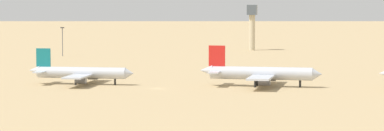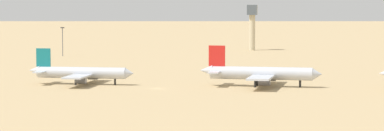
{
  "view_description": "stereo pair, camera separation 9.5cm",
  "coord_description": "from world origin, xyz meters",
  "px_view_note": "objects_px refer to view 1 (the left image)",
  "views": [
    {
      "loc": [
        50.82,
        -268.24,
        28.68
      ],
      "look_at": [
        8.37,
        16.3,
        6.0
      ],
      "focal_mm": 82.95,
      "sensor_mm": 36.0,
      "label": 1
    },
    {
      "loc": [
        50.91,
        -268.22,
        28.68
      ],
      "look_at": [
        8.37,
        16.3,
        6.0
      ],
      "focal_mm": 82.95,
      "sensor_mm": 36.0,
      "label": 2
    }
  ],
  "objects_px": {
    "control_tower": "(252,23)",
    "parked_jet_teal_2": "(81,73)",
    "parked_jet_red_3": "(260,73)",
    "light_pole_west": "(62,39)"
  },
  "relations": [
    {
      "from": "control_tower",
      "to": "light_pole_west",
      "type": "xyz_separation_m",
      "value": [
        -85.31,
        -59.54,
        -6.34
      ]
    },
    {
      "from": "parked_jet_red_3",
      "to": "control_tower",
      "type": "relative_size",
      "value": 1.63
    },
    {
      "from": "parked_jet_teal_2",
      "to": "control_tower",
      "type": "distance_m",
      "value": 193.58
    },
    {
      "from": "parked_jet_red_3",
      "to": "light_pole_west",
      "type": "distance_m",
      "value": 164.01
    },
    {
      "from": "light_pole_west",
      "to": "parked_jet_red_3",
      "type": "bearing_deg",
      "value": -51.11
    },
    {
      "from": "parked_jet_red_3",
      "to": "light_pole_west",
      "type": "xyz_separation_m",
      "value": [
        -102.95,
        127.62,
        3.87
      ]
    },
    {
      "from": "parked_jet_red_3",
      "to": "control_tower",
      "type": "bearing_deg",
      "value": 98.91
    },
    {
      "from": "control_tower",
      "to": "parked_jet_teal_2",
      "type": "bearing_deg",
      "value": -102.02
    },
    {
      "from": "control_tower",
      "to": "light_pole_west",
      "type": "bearing_deg",
      "value": -145.09
    },
    {
      "from": "control_tower",
      "to": "light_pole_west",
      "type": "distance_m",
      "value": 104.23
    }
  ]
}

